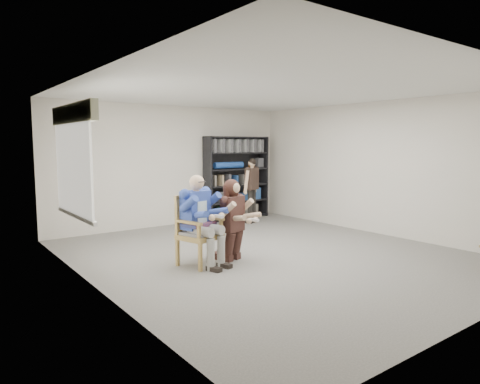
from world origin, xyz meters
TOP-DOWN VIEW (x-y plane):
  - room_shell at (0.00, 0.00)m, footprint 6.00×7.00m
  - floor at (0.00, 0.00)m, footprint 6.00×7.00m
  - window_left at (-2.95, 1.00)m, footprint 0.16×2.00m
  - armchair at (-1.31, 0.17)m, footprint 0.79×0.77m
  - seated_man at (-1.31, 0.17)m, footprint 0.83×1.00m
  - kneeling_woman at (-0.73, 0.05)m, footprint 0.77×1.00m
  - bookshelf at (1.70, 3.28)m, footprint 1.80×0.38m
  - standing_man at (1.60, 2.53)m, footprint 0.55×0.42m

SIDE VIEW (x-z plane):
  - floor at x=0.00m, z-range -0.01..0.01m
  - armchair at x=-1.31m, z-range 0.00..1.11m
  - kneeling_woman at x=-0.73m, z-range 0.00..1.32m
  - seated_man at x=-1.31m, z-range 0.00..1.44m
  - standing_man at x=1.60m, z-range 0.00..1.57m
  - bookshelf at x=1.70m, z-range 0.00..2.10m
  - room_shell at x=0.00m, z-range 0.00..2.80m
  - window_left at x=-2.95m, z-range 0.76..2.50m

